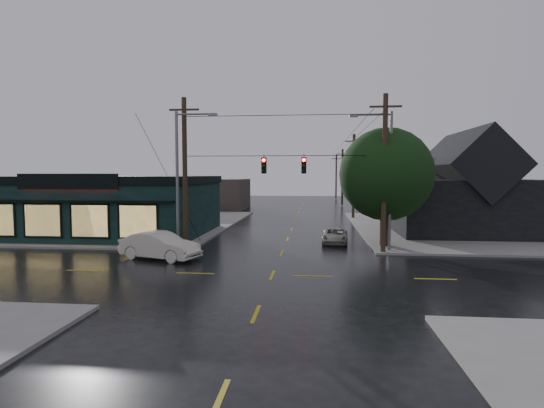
# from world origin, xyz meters

# --- Properties ---
(ground_plane) EXTENTS (160.00, 160.00, 0.00)m
(ground_plane) POSITION_xyz_m (0.00, 0.00, 0.00)
(ground_plane) COLOR black
(sidewalk_nw) EXTENTS (28.00, 28.00, 0.15)m
(sidewalk_nw) POSITION_xyz_m (-20.00, 20.00, 0.07)
(sidewalk_nw) COLOR gray
(sidewalk_nw) RESTS_ON ground
(sidewalk_ne) EXTENTS (28.00, 28.00, 0.15)m
(sidewalk_ne) POSITION_xyz_m (20.00, 20.00, 0.07)
(sidewalk_ne) COLOR gray
(sidewalk_ne) RESTS_ON ground
(pizza_shop) EXTENTS (16.30, 12.34, 4.90)m
(pizza_shop) POSITION_xyz_m (-15.00, 12.94, 2.56)
(pizza_shop) COLOR black
(pizza_shop) RESTS_ON ground
(ne_building) EXTENTS (12.60, 11.60, 8.75)m
(ne_building) POSITION_xyz_m (15.00, 17.00, 4.47)
(ne_building) COLOR black
(ne_building) RESTS_ON ground
(corner_tree) EXTENTS (6.42, 6.42, 8.17)m
(corner_tree) POSITION_xyz_m (7.00, 8.92, 5.09)
(corner_tree) COLOR black
(corner_tree) RESTS_ON ground
(utility_pole_nw) EXTENTS (2.00, 0.32, 10.15)m
(utility_pole_nw) POSITION_xyz_m (-6.50, 6.50, 0.00)
(utility_pole_nw) COLOR #322216
(utility_pole_nw) RESTS_ON ground
(utility_pole_ne) EXTENTS (2.00, 0.32, 10.15)m
(utility_pole_ne) POSITION_xyz_m (6.50, 6.50, 0.00)
(utility_pole_ne) COLOR #322216
(utility_pole_ne) RESTS_ON ground
(utility_pole_far_a) EXTENTS (2.00, 0.32, 9.65)m
(utility_pole_far_a) POSITION_xyz_m (6.50, 28.00, 0.00)
(utility_pole_far_a) COLOR #322216
(utility_pole_far_a) RESTS_ON ground
(utility_pole_far_b) EXTENTS (2.00, 0.32, 9.15)m
(utility_pole_far_b) POSITION_xyz_m (6.50, 48.00, 0.00)
(utility_pole_far_b) COLOR #322216
(utility_pole_far_b) RESTS_ON ground
(utility_pole_far_c) EXTENTS (2.00, 0.32, 9.15)m
(utility_pole_far_c) POSITION_xyz_m (6.50, 68.00, 0.00)
(utility_pole_far_c) COLOR #322216
(utility_pole_far_c) RESTS_ON ground
(span_signal_assembly) EXTENTS (13.00, 0.48, 1.23)m
(span_signal_assembly) POSITION_xyz_m (0.10, 6.50, 5.70)
(span_signal_assembly) COLOR black
(span_signal_assembly) RESTS_ON ground
(streetlight_nw) EXTENTS (5.40, 0.30, 9.15)m
(streetlight_nw) POSITION_xyz_m (-6.80, 5.80, 0.00)
(streetlight_nw) COLOR slate
(streetlight_nw) RESTS_ON ground
(streetlight_ne) EXTENTS (5.40, 0.30, 9.15)m
(streetlight_ne) POSITION_xyz_m (7.00, 7.20, 0.00)
(streetlight_ne) COLOR slate
(streetlight_ne) RESTS_ON ground
(bg_building_west) EXTENTS (12.00, 10.00, 4.40)m
(bg_building_west) POSITION_xyz_m (-14.00, 40.00, 2.20)
(bg_building_west) COLOR #3C2F2C
(bg_building_west) RESTS_ON ground
(bg_building_east) EXTENTS (14.00, 12.00, 5.60)m
(bg_building_east) POSITION_xyz_m (16.00, 45.00, 2.80)
(bg_building_east) COLOR #27282C
(bg_building_east) RESTS_ON ground
(sedan_cream) EXTENTS (5.28, 3.17, 1.64)m
(sedan_cream) POSITION_xyz_m (-7.13, 3.35, 0.82)
(sedan_cream) COLOR beige
(sedan_cream) RESTS_ON ground
(suv_silver) EXTENTS (2.07, 4.06, 1.10)m
(suv_silver) POSITION_xyz_m (3.62, 10.45, 0.55)
(suv_silver) COLOR #9E9B92
(suv_silver) RESTS_ON ground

